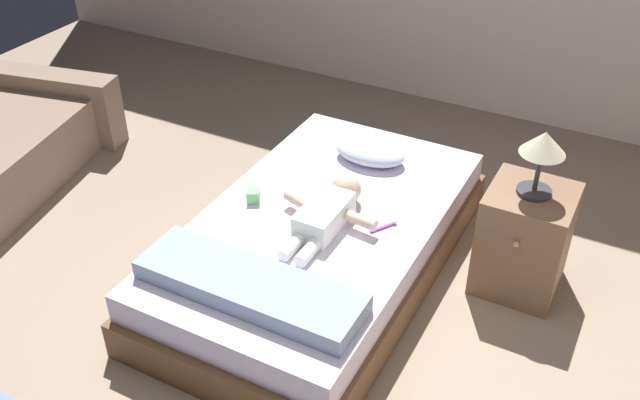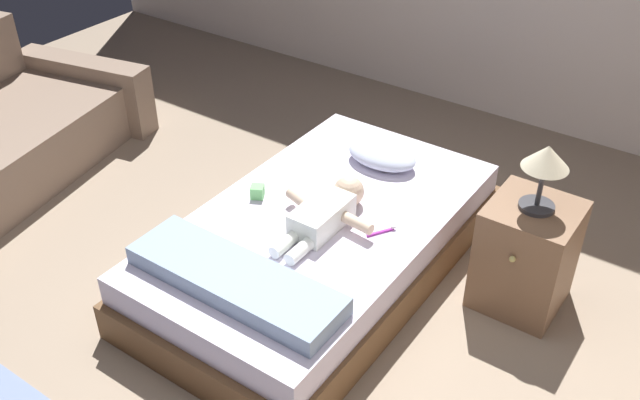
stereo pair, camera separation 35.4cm
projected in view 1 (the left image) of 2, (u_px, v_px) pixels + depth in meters
The scene contains 9 objects.
ground_plane at pixel (275, 370), 3.23m from camera, with size 8.00×8.00×0.00m, color gray.
bed at pixel (320, 244), 3.71m from camera, with size 1.16×2.03×0.36m.
pillow at pixel (370, 152), 4.02m from camera, with size 0.41×0.26×0.11m.
baby at pixel (329, 211), 3.52m from camera, with size 0.53×0.66×0.16m.
toothbrush at pixel (385, 227), 3.51m from camera, with size 0.10×0.14×0.02m.
nightstand at pixel (524, 240), 3.56m from camera, with size 0.41×0.44×0.57m.
lamp at pixel (543, 148), 3.26m from camera, with size 0.22×0.22×0.33m.
blanket at pixel (250, 286), 3.10m from camera, with size 1.05×0.32×0.09m.
toy_block at pixel (253, 196), 3.69m from camera, with size 0.09×0.09×0.07m.
Camera 1 is at (1.21, -1.86, 2.48)m, focal length 39.59 mm.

